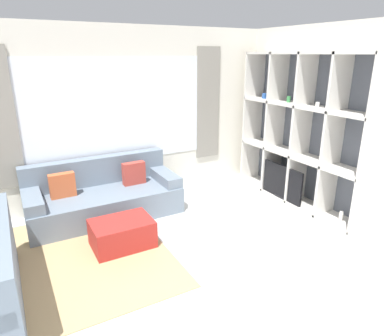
{
  "coord_description": "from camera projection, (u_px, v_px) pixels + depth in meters",
  "views": [
    {
      "loc": [
        -1.54,
        -2.02,
        2.28
      ],
      "look_at": [
        0.53,
        1.72,
        0.85
      ],
      "focal_mm": 32.0,
      "sensor_mm": 36.0,
      "label": 1
    }
  ],
  "objects": [
    {
      "name": "ottoman",
      "position": [
        122.0,
        234.0,
        4.22
      ],
      "size": [
        0.73,
        0.52,
        0.35
      ],
      "color": "#A82823",
      "rests_on": "ground_plane"
    },
    {
      "name": "wall_right",
      "position": [
        320.0,
        118.0,
        5.2
      ],
      "size": [
        0.07,
        4.32,
        2.7
      ],
      "primitive_type": "cube",
      "color": "silver",
      "rests_on": "ground_plane"
    },
    {
      "name": "wall_back",
      "position": [
        117.0,
        117.0,
        5.3
      ],
      "size": [
        6.45,
        0.11,
        2.7
      ],
      "color": "silver",
      "rests_on": "ground_plane"
    },
    {
      "name": "area_rug",
      "position": [
        74.0,
        258.0,
        4.01
      ],
      "size": [
        2.09,
        2.33,
        0.01
      ],
      "primitive_type": "cube",
      "color": "tan",
      "rests_on": "ground_plane"
    },
    {
      "name": "ground_plane",
      "position": [
        232.0,
        318.0,
        3.11
      ],
      "size": [
        16.0,
        16.0,
        0.0
      ],
      "primitive_type": "plane",
      "color": "silver"
    },
    {
      "name": "shelving_unit",
      "position": [
        303.0,
        133.0,
        5.27
      ],
      "size": [
        0.43,
        2.39,
        2.31
      ],
      "color": "#515660",
      "rests_on": "ground_plane"
    },
    {
      "name": "couch_main",
      "position": [
        103.0,
        197.0,
        5.03
      ],
      "size": [
        2.14,
        0.92,
        0.81
      ],
      "color": "slate",
      "rests_on": "ground_plane"
    }
  ]
}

